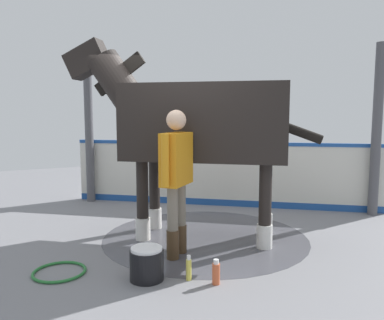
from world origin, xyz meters
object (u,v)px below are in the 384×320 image
(wash_bucket, at_px, (147,264))
(hose_coil, at_px, (59,272))
(handler, at_px, (176,172))
(bottle_spray, at_px, (216,273))
(horse, at_px, (197,124))
(bottle_shampoo, at_px, (189,269))

(wash_bucket, height_order, hose_coil, wash_bucket)
(handler, height_order, bottle_spray, handler)
(handler, height_order, wash_bucket, handler)
(bottle_spray, bearing_deg, horse, 69.27)
(horse, bearing_deg, bottle_spray, 108.29)
(handler, bearing_deg, horse, 92.85)
(horse, bearing_deg, wash_bucket, 80.99)
(wash_bucket, xyz_separation_m, hose_coil, (-0.78, 0.58, -0.15))
(bottle_spray, bearing_deg, hose_coil, 143.70)
(handler, bearing_deg, bottle_shampoo, -55.97)
(bottle_shampoo, height_order, bottle_spray, bottle_shampoo)
(handler, distance_m, wash_bucket, 1.13)
(horse, distance_m, wash_bucket, 2.06)
(bottle_shampoo, bearing_deg, bottle_spray, -47.10)
(handler, xyz_separation_m, bottle_shampoo, (-0.19, -0.69, -0.90))
(bottle_shampoo, bearing_deg, wash_bucket, 151.36)
(horse, bearing_deg, handler, 82.64)
(bottle_shampoo, bearing_deg, handler, 74.81)
(wash_bucket, bearing_deg, bottle_spray, -36.06)
(handler, xyz_separation_m, wash_bucket, (-0.57, -0.48, -0.85))
(wash_bucket, bearing_deg, handler, 40.29)
(bottle_shampoo, distance_m, bottle_spray, 0.29)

